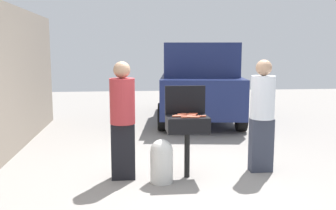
{
  "coord_description": "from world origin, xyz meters",
  "views": [
    {
      "loc": [
        -0.74,
        -5.14,
        1.84
      ],
      "look_at": [
        -0.13,
        0.61,
        1.0
      ],
      "focal_mm": 40.1,
      "sensor_mm": 36.0,
      "label": 1
    }
  ],
  "objects": [
    {
      "name": "hot_dog_13",
      "position": [
        -0.07,
        0.05,
        0.92
      ],
      "size": [
        0.13,
        0.04,
        0.03
      ],
      "primitive_type": "cylinder",
      "rotation": [
        0.0,
        1.57,
        0.09
      ],
      "color": "#C6593D",
      "rests_on": "bbq_grill"
    },
    {
      "name": "hot_dog_10",
      "position": [
        0.18,
        -0.06,
        0.92
      ],
      "size": [
        0.13,
        0.04,
        0.03
      ],
      "primitive_type": "cylinder",
      "rotation": [
        0.0,
        1.57,
        -0.07
      ],
      "color": "#C6593D",
      "rests_on": "bbq_grill"
    },
    {
      "name": "hot_dog_9",
      "position": [
        0.03,
        0.19,
        0.92
      ],
      "size": [
        0.13,
        0.03,
        0.03
      ],
      "primitive_type": "cylinder",
      "rotation": [
        0.0,
        1.57,
        -0.06
      ],
      "color": "#B74C33",
      "rests_on": "bbq_grill"
    },
    {
      "name": "hot_dog_5",
      "position": [
        -0.04,
        0.09,
        0.92
      ],
      "size": [
        0.13,
        0.03,
        0.03
      ],
      "primitive_type": "cylinder",
      "rotation": [
        0.0,
        1.57,
        -0.04
      ],
      "color": "#C6593D",
      "rests_on": "bbq_grill"
    },
    {
      "name": "propane_tank",
      "position": [
        -0.29,
        -0.08,
        0.32
      ],
      "size": [
        0.32,
        0.32,
        0.62
      ],
      "color": "silver",
      "rests_on": "ground"
    },
    {
      "name": "ground_plane",
      "position": [
        0.0,
        0.0,
        0.0
      ],
      "size": [
        24.0,
        24.0,
        0.0
      ],
      "primitive_type": "plane",
      "color": "gray"
    },
    {
      "name": "hot_dog_0",
      "position": [
        0.05,
        -0.05,
        0.92
      ],
      "size": [
        0.13,
        0.04,
        0.03
      ],
      "primitive_type": "cylinder",
      "rotation": [
        0.0,
        1.57,
        0.09
      ],
      "color": "#B74C33",
      "rests_on": "bbq_grill"
    },
    {
      "name": "hot_dog_8",
      "position": [
        0.2,
        0.22,
        0.92
      ],
      "size": [
        0.13,
        0.04,
        0.03
      ],
      "primitive_type": "cylinder",
      "rotation": [
        0.0,
        1.57,
        -0.1
      ],
      "color": "#AD4228",
      "rests_on": "bbq_grill"
    },
    {
      "name": "hot_dog_12",
      "position": [
        0.16,
        0.19,
        0.92
      ],
      "size": [
        0.13,
        0.03,
        0.03
      ],
      "primitive_type": "cylinder",
      "rotation": [
        0.0,
        1.57,
        0.07
      ],
      "color": "#AD4228",
      "rests_on": "bbq_grill"
    },
    {
      "name": "hot_dog_1",
      "position": [
        0.08,
        0.05,
        0.92
      ],
      "size": [
        0.13,
        0.03,
        0.03
      ],
      "primitive_type": "cylinder",
      "rotation": [
        0.0,
        1.57,
        0.0
      ],
      "color": "#B74C33",
      "rests_on": "bbq_grill"
    },
    {
      "name": "hot_dog_6",
      "position": [
        0.03,
        0.22,
        0.92
      ],
      "size": [
        0.13,
        0.03,
        0.03
      ],
      "primitive_type": "cylinder",
      "rotation": [
        0.0,
        1.57,
        0.07
      ],
      "color": "#B74C33",
      "rests_on": "bbq_grill"
    },
    {
      "name": "person_left",
      "position": [
        -0.83,
        0.14,
        0.92
      ],
      "size": [
        0.36,
        0.36,
        1.69
      ],
      "rotation": [
        0.0,
        0.0,
        -0.19
      ],
      "color": "black",
      "rests_on": "ground"
    },
    {
      "name": "hot_dog_4",
      "position": [
        0.15,
        0.08,
        0.92
      ],
      "size": [
        0.13,
        0.04,
        0.03
      ],
      "primitive_type": "cylinder",
      "rotation": [
        0.0,
        1.57,
        0.09
      ],
      "color": "#C6593D",
      "rests_on": "bbq_grill"
    },
    {
      "name": "grill_lid_open",
      "position": [
        0.1,
        0.33,
        1.12
      ],
      "size": [
        0.6,
        0.05,
        0.42
      ],
      "primitive_type": "cube",
      "color": "black",
      "rests_on": "bbq_grill"
    },
    {
      "name": "hot_dog_3",
      "position": [
        0.14,
        -0.02,
        0.92
      ],
      "size": [
        0.13,
        0.04,
        0.03
      ],
      "primitive_type": "cylinder",
      "rotation": [
        0.0,
        1.57,
        0.1
      ],
      "color": "#AD4228",
      "rests_on": "bbq_grill"
    },
    {
      "name": "parked_minivan",
      "position": [
        1.13,
        4.71,
        1.03
      ],
      "size": [
        2.49,
        4.61,
        2.02
      ],
      "rotation": [
        0.0,
        0.0,
        3.01
      ],
      "color": "navy",
      "rests_on": "ground"
    },
    {
      "name": "person_right",
      "position": [
        1.26,
        0.26,
        0.93
      ],
      "size": [
        0.36,
        0.36,
        1.71
      ],
      "rotation": [
        0.0,
        0.0,
        3.1
      ],
      "color": "#333847",
      "rests_on": "ground"
    },
    {
      "name": "hot_dog_2",
      "position": [
        0.02,
        0.15,
        0.92
      ],
      "size": [
        0.13,
        0.03,
        0.03
      ],
      "primitive_type": "cylinder",
      "rotation": [
        0.0,
        1.57,
        -0.04
      ],
      "color": "#B74C33",
      "rests_on": "bbq_grill"
    },
    {
      "name": "hot_dog_11",
      "position": [
        0.17,
        0.15,
        0.92
      ],
      "size": [
        0.13,
        0.03,
        0.03
      ],
      "primitive_type": "cylinder",
      "rotation": [
        0.0,
        1.57,
        0.02
      ],
      "color": "#B74C33",
      "rests_on": "bbq_grill"
    },
    {
      "name": "hot_dog_7",
      "position": [
        0.28,
        0.01,
        0.92
      ],
      "size": [
        0.13,
        0.03,
        0.03
      ],
      "primitive_type": "cylinder",
      "rotation": [
        0.0,
        1.57,
        -0.01
      ],
      "color": "#AD4228",
      "rests_on": "bbq_grill"
    },
    {
      "name": "bbq_grill",
      "position": [
        0.1,
        0.11,
        0.76
      ],
      "size": [
        0.6,
        0.44,
        0.91
      ],
      "color": "black",
      "rests_on": "ground"
    }
  ]
}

